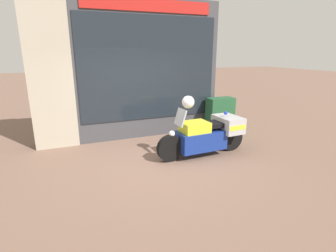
{
  "coord_description": "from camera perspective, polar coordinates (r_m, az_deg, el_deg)",
  "views": [
    {
      "loc": [
        -1.84,
        -5.24,
        2.42
      ],
      "look_at": [
        0.46,
        0.42,
        0.67
      ],
      "focal_mm": 28.0,
      "sensor_mm": 36.0,
      "label": 1
    }
  ],
  "objects": [
    {
      "name": "paramedic_motorcycle",
      "position": [
        6.33,
        8.69,
        -1.68
      ],
      "size": [
        2.31,
        0.79,
        1.19
      ],
      "rotation": [
        0.0,
        0.0,
        3.18
      ],
      "color": "black",
      "rests_on": "ground"
    },
    {
      "name": "ground_plane",
      "position": [
        6.06,
        -2.55,
        -7.6
      ],
      "size": [
        60.0,
        60.0,
        0.0
      ],
      "primitive_type": "plane",
      "color": "#7A5B4C"
    },
    {
      "name": "utility_cabinet",
      "position": [
        8.28,
        11.24,
        2.43
      ],
      "size": [
        0.82,
        0.43,
        1.05
      ],
      "primitive_type": "cube",
      "color": "#235633",
      "rests_on": "ground"
    },
    {
      "name": "window_display",
      "position": [
        7.86,
        -4.45,
        1.65
      ],
      "size": [
        3.69,
        0.3,
        2.03
      ],
      "color": "slate",
      "rests_on": "ground"
    },
    {
      "name": "shop_building",
      "position": [
        7.39,
        -11.25,
        11.69
      ],
      "size": [
        5.2,
        0.55,
        3.8
      ],
      "color": "#424247",
      "rests_on": "ground"
    },
    {
      "name": "white_helmet",
      "position": [
        5.85,
        4.4,
        5.23
      ],
      "size": [
        0.28,
        0.28,
        0.28
      ],
      "primitive_type": "sphere",
      "color": "white",
      "rests_on": "paramedic_motorcycle"
    }
  ]
}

